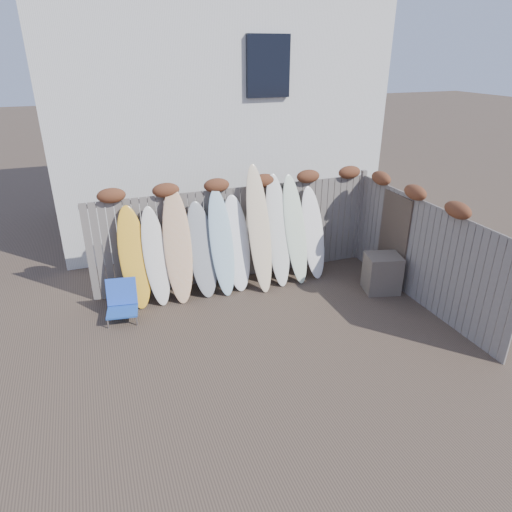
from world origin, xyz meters
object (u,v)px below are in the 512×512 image
object	(u,v)px
wooden_crate	(382,273)
lattice_panel	(389,236)
surfboard_0	(134,258)
beach_chair	(122,301)

from	to	relation	value
wooden_crate	lattice_panel	xyz separation A→B (m)	(0.43, 0.49, 0.57)
surfboard_0	beach_chair	bearing A→B (deg)	-129.96
lattice_panel	surfboard_0	world-z (taller)	lattice_panel
lattice_panel	surfboard_0	bearing A→B (deg)	173.97
beach_chair	surfboard_0	size ratio (longest dim) A/B	0.36
lattice_panel	surfboard_0	size ratio (longest dim) A/B	0.96
beach_chair	surfboard_0	distance (m)	0.85
beach_chair	wooden_crate	xyz separation A→B (m)	(5.07, -0.77, 0.06)
wooden_crate	lattice_panel	size ratio (longest dim) A/B	0.41
wooden_crate	beach_chair	bearing A→B (deg)	171.38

